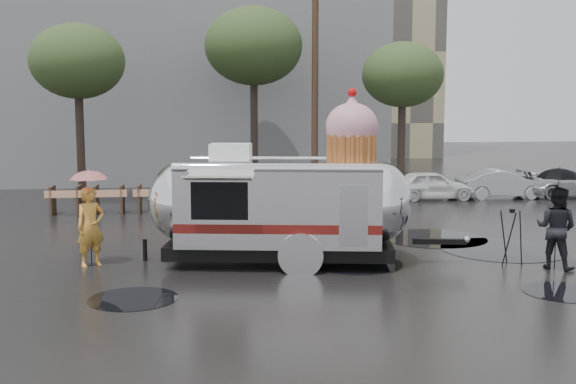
{
  "coord_description": "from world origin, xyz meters",
  "views": [
    {
      "loc": [
        -2.28,
        -14.29,
        3.64
      ],
      "look_at": [
        -0.24,
        1.54,
        1.7
      ],
      "focal_mm": 42.0,
      "sensor_mm": 36.0,
      "label": 1
    }
  ],
  "objects": [
    {
      "name": "tree_right",
      "position": [
        6.0,
        13.0,
        5.06
      ],
      "size": [
        3.36,
        3.36,
        6.42
      ],
      "color": "#382D26",
      "rests_on": "ground"
    },
    {
      "name": "barricade_row",
      "position": [
        -5.55,
        9.96,
        0.52
      ],
      "size": [
        4.3,
        0.8,
        1.0
      ],
      "color": "#473323",
      "rests_on": "ground"
    },
    {
      "name": "tree_left",
      "position": [
        -7.0,
        13.0,
        5.48
      ],
      "size": [
        3.64,
        3.64,
        6.95
      ],
      "color": "#382D26",
      "rests_on": "ground"
    },
    {
      "name": "ground",
      "position": [
        0.0,
        0.0,
        0.0
      ],
      "size": [
        120.0,
        120.0,
        0.0
      ],
      "primitive_type": "plane",
      "color": "black",
      "rests_on": "ground"
    },
    {
      "name": "airstream_trailer",
      "position": [
        -0.35,
        1.52,
        1.49
      ],
      "size": [
        7.79,
        3.46,
        4.24
      ],
      "rotation": [
        0.0,
        0.0,
        -0.17
      ],
      "color": "silver",
      "rests_on": "ground"
    },
    {
      "name": "tree_mid",
      "position": [
        0.0,
        15.0,
        6.34
      ],
      "size": [
        4.2,
        4.2,
        8.03
      ],
      "color": "#382D26",
      "rests_on": "ground"
    },
    {
      "name": "utility_pole",
      "position": [
        2.5,
        14.0,
        4.62
      ],
      "size": [
        1.6,
        0.28,
        9.0
      ],
      "color": "#473323",
      "rests_on": "ground"
    },
    {
      "name": "tripod",
      "position": [
        4.96,
        0.58,
        0.77
      ],
      "size": [
        0.52,
        0.55,
        1.34
      ],
      "rotation": [
        0.0,
        0.0,
        -0.13
      ],
      "color": "black",
      "rests_on": "ground"
    },
    {
      "name": "umbrella_pink",
      "position": [
        -4.89,
        1.68,
        1.92
      ],
      "size": [
        1.08,
        1.08,
        2.29
      ],
      "color": "pink",
      "rests_on": "ground"
    },
    {
      "name": "puddles",
      "position": [
        3.47,
        1.8,
        0.01
      ],
      "size": [
        11.67,
        8.15,
        0.01
      ],
      "color": "black",
      "rests_on": "ground"
    },
    {
      "name": "umbrella_black",
      "position": [
        5.78,
        0.04,
        1.96
      ],
      "size": [
        1.2,
        1.2,
        2.37
      ],
      "color": "black",
      "rests_on": "ground"
    },
    {
      "name": "person_left",
      "position": [
        -4.89,
        1.68,
        0.93
      ],
      "size": [
        0.81,
        0.74,
        1.86
      ],
      "primitive_type": "imported",
      "rotation": [
        0.0,
        0.0,
        0.57
      ],
      "color": "gold",
      "rests_on": "ground"
    },
    {
      "name": "grey_building",
      "position": [
        -4.0,
        24.0,
        6.5
      ],
      "size": [
        22.0,
        12.0,
        13.0
      ],
      "primitive_type": "cube",
      "color": "slate",
      "rests_on": "ground"
    },
    {
      "name": "parked_cars",
      "position": [
        11.78,
        12.0,
        0.72
      ],
      "size": [
        13.2,
        1.9,
        1.5
      ],
      "color": "silver",
      "rests_on": "ground"
    },
    {
      "name": "person_right",
      "position": [
        5.78,
        0.04,
        0.95
      ],
      "size": [
        1.0,
        1.01,
        1.9
      ],
      "primitive_type": "imported",
      "rotation": [
        0.0,
        0.0,
        2.34
      ],
      "color": "black",
      "rests_on": "ground"
    }
  ]
}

